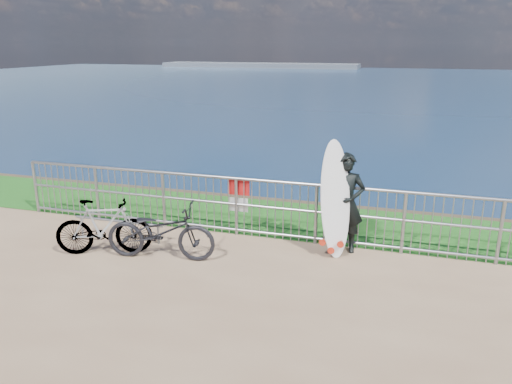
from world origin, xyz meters
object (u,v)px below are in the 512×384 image
(surfboard, at_px, (335,204))
(bicycle_far, at_px, (104,227))
(bicycle_near, at_px, (161,231))
(surfer, at_px, (346,203))

(surfboard, height_order, bicycle_far, surfboard)
(surfboard, distance_m, bicycle_far, 3.93)
(surfboard, xyz_separation_m, bicycle_near, (-2.73, -1.01, -0.43))
(surfboard, relative_size, bicycle_far, 1.22)
(bicycle_near, relative_size, bicycle_far, 1.13)
(surfer, relative_size, surfboard, 0.87)
(surfboard, bearing_deg, surfer, 56.90)
(surfer, xyz_separation_m, bicycle_near, (-2.88, -1.24, -0.38))
(surfer, height_order, bicycle_far, surfer)
(bicycle_near, distance_m, bicycle_far, 1.02)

